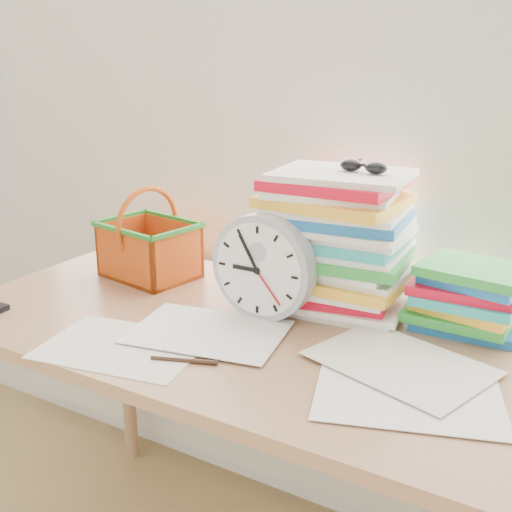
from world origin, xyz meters
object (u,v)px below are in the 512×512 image
Objects in this scene: basket at (149,233)px; clock at (264,267)px; paper_stack at (338,242)px; book_stack at (466,297)px; desk at (246,357)px.

clock is at bearing -2.39° from basket.
paper_stack is 0.31m from book_stack.
clock is (-0.12, -0.14, -0.04)m from paper_stack.
paper_stack is 1.31× the size of book_stack.
basket is (-0.41, 0.09, -0.00)m from clock.
desk is 5.52× the size of book_stack.
paper_stack reaches higher than book_stack.
desk is 5.72× the size of basket.
clock is 0.42m from basket.
desk is 4.23× the size of paper_stack.
clock is at bearing -157.43° from book_stack.
basket is at bearing -174.15° from book_stack.
book_stack is at bearing 29.58° from desk.
basket is (-0.82, -0.08, 0.05)m from book_stack.
basket reaches higher than desk.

